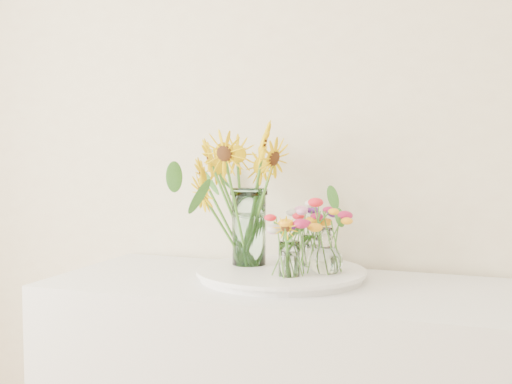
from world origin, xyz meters
TOP-DOWN VIEW (x-y plane):
  - tray at (-0.15, 1.98)m, footprint 0.49×0.49m
  - mason_jar at (-0.27, 2.02)m, footprint 0.12×0.12m
  - sunflower_bouquet at (-0.27, 2.02)m, footprint 0.70×0.70m
  - small_vase_a at (-0.09, 1.89)m, footprint 0.07×0.07m
  - wildflower_posy_a at (-0.09, 1.89)m, footprint 0.20×0.20m
  - small_vase_b at (-0.00, 1.97)m, footprint 0.12×0.12m
  - wildflower_posy_b at (-0.00, 1.97)m, footprint 0.22×0.22m
  - small_vase_c at (-0.07, 2.06)m, footprint 0.08×0.08m
  - wildflower_posy_c at (-0.07, 2.06)m, footprint 0.19×0.19m

SIDE VIEW (x-z plane):
  - tray at x=-0.15m, z-range 0.90..0.92m
  - small_vase_c at x=-0.07m, z-range 0.93..1.03m
  - small_vase_a at x=-0.09m, z-range 0.93..1.03m
  - small_vase_b at x=0.00m, z-range 0.93..1.07m
  - wildflower_posy_c at x=-0.07m, z-range 0.93..1.12m
  - wildflower_posy_a at x=-0.09m, z-range 0.93..1.12m
  - wildflower_posy_b at x=0.00m, z-range 0.93..1.16m
  - mason_jar at x=-0.27m, z-range 0.93..1.17m
  - sunflower_bouquet at x=-0.27m, z-range 0.93..1.38m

